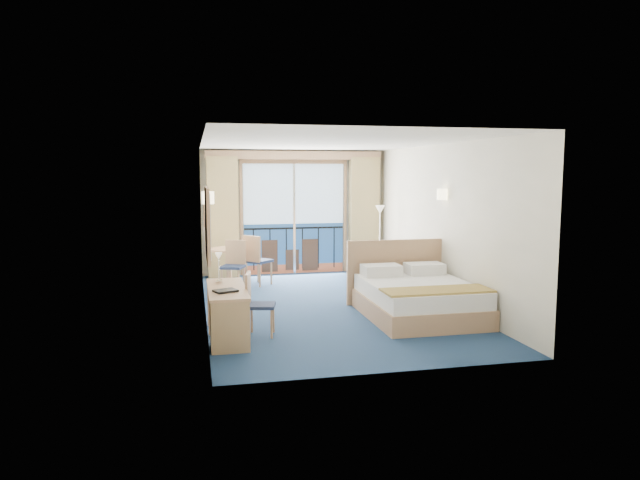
{
  "coord_description": "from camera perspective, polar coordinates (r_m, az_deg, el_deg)",
  "views": [
    {
      "loc": [
        -2.14,
        -9.06,
        2.21
      ],
      "look_at": [
        -0.09,
        0.2,
        1.09
      ],
      "focal_mm": 32.0,
      "sensor_mm": 36.0,
      "label": 1
    }
  ],
  "objects": [
    {
      "name": "floor",
      "position": [
        9.57,
        0.78,
        -6.61
      ],
      "size": [
        6.5,
        6.5,
        0.0
      ],
      "primitive_type": "plane",
      "color": "navy",
      "rests_on": "ground"
    },
    {
      "name": "room_walls",
      "position": [
        9.32,
        0.8,
        4.08
      ],
      "size": [
        4.04,
        6.54,
        2.72
      ],
      "color": "white",
      "rests_on": "ground"
    },
    {
      "name": "balcony_door",
      "position": [
        12.51,
        -2.63,
        1.84
      ],
      "size": [
        2.36,
        0.03,
        2.52
      ],
      "color": "navy",
      "rests_on": "room_walls"
    },
    {
      "name": "curtain_left",
      "position": [
        12.18,
        -9.68,
        2.25
      ],
      "size": [
        0.65,
        0.22,
        2.55
      ],
      "primitive_type": "cube",
      "color": "tan",
      "rests_on": "room_walls"
    },
    {
      "name": "curtain_right",
      "position": [
        12.72,
        4.42,
        2.51
      ],
      "size": [
        0.65,
        0.22,
        2.55
      ],
      "primitive_type": "cube",
      "color": "tan",
      "rests_on": "room_walls"
    },
    {
      "name": "pelmet",
      "position": [
        12.36,
        -2.53,
        8.46
      ],
      "size": [
        3.8,
        0.25,
        0.18
      ],
      "primitive_type": "cube",
      "color": "tan",
      "rests_on": "room_walls"
    },
    {
      "name": "mirror",
      "position": [
        7.59,
        -11.17,
        1.62
      ],
      "size": [
        0.05,
        1.25,
        0.95
      ],
      "color": "tan",
      "rests_on": "room_walls"
    },
    {
      "name": "wall_print",
      "position": [
        9.53,
        -11.46,
        2.94
      ],
      "size": [
        0.04,
        0.42,
        0.52
      ],
      "color": "tan",
      "rests_on": "room_walls"
    },
    {
      "name": "sconce_left",
      "position": [
        8.47,
        -11.16,
        4.17
      ],
      "size": [
        0.18,
        0.18,
        0.18
      ],
      "primitive_type": "cylinder",
      "color": "beige",
      "rests_on": "room_walls"
    },
    {
      "name": "sconce_right",
      "position": [
        9.81,
        12.14,
        4.49
      ],
      "size": [
        0.18,
        0.18,
        0.18
      ],
      "primitive_type": "cylinder",
      "color": "beige",
      "rests_on": "room_walls"
    },
    {
      "name": "bed",
      "position": [
        8.96,
        9.69,
        -5.64
      ],
      "size": [
        1.73,
        2.05,
        1.09
      ],
      "color": "tan",
      "rests_on": "ground"
    },
    {
      "name": "nightstand",
      "position": [
        10.59,
        9.52,
        -3.99
      ],
      "size": [
        0.39,
        0.37,
        0.51
      ],
      "primitive_type": "cube",
      "color": "#A38756",
      "rests_on": "ground"
    },
    {
      "name": "phone",
      "position": [
        10.57,
        9.74,
        -2.4
      ],
      "size": [
        0.19,
        0.16,
        0.07
      ],
      "primitive_type": "cube",
      "rotation": [
        0.0,
        0.0,
        -0.2
      ],
      "color": "beige",
      "rests_on": "nightstand"
    },
    {
      "name": "armchair",
      "position": [
        11.6,
        6.65,
        -2.34
      ],
      "size": [
        1.18,
        1.19,
        0.78
      ],
      "primitive_type": "imported",
      "rotation": [
        0.0,
        0.0,
        3.85
      ],
      "color": "#4D555E",
      "rests_on": "ground"
    },
    {
      "name": "floor_lamp",
      "position": [
        11.94,
        6.02,
        1.68
      ],
      "size": [
        0.21,
        0.21,
        1.54
      ],
      "color": "silver",
      "rests_on": "ground"
    },
    {
      "name": "desk",
      "position": [
        7.42,
        -9.09,
        -7.65
      ],
      "size": [
        0.5,
        1.46,
        0.68
      ],
      "color": "tan",
      "rests_on": "ground"
    },
    {
      "name": "desk_chair",
      "position": [
        7.83,
        -6.46,
        -6.0
      ],
      "size": [
        0.45,
        0.45,
        0.87
      ],
      "rotation": [
        0.0,
        0.0,
        1.35
      ],
      "color": "#202C4B",
      "rests_on": "ground"
    },
    {
      "name": "folder",
      "position": [
        7.48,
        -9.43,
        -5.03
      ],
      "size": [
        0.34,
        0.3,
        0.03
      ],
      "primitive_type": "cube",
      "rotation": [
        0.0,
        0.0,
        0.37
      ],
      "color": "black",
      "rests_on": "desk"
    },
    {
      "name": "desk_lamp",
      "position": [
        8.06,
        -10.09,
        -2.11
      ],
      "size": [
        0.11,
        0.11,
        0.4
      ],
      "color": "silver",
      "rests_on": "desk"
    },
    {
      "name": "round_table",
      "position": [
        11.49,
        -9.05,
        -1.69
      ],
      "size": [
        0.79,
        0.79,
        0.72
      ],
      "color": "tan",
      "rests_on": "ground"
    },
    {
      "name": "table_chair_a",
      "position": [
        11.25,
        -6.44,
        -1.72
      ],
      "size": [
        0.61,
        0.61,
        1.0
      ],
      "rotation": [
        0.0,
        0.0,
        2.31
      ],
      "color": "#202C4B",
      "rests_on": "ground"
    },
    {
      "name": "table_chair_b",
      "position": [
        10.93,
        -8.6,
        -2.2
      ],
      "size": [
        0.53,
        0.53,
        0.93
      ],
      "rotation": [
        0.0,
        0.0,
        -0.39
      ],
      "color": "#202C4B",
      "rests_on": "ground"
    }
  ]
}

